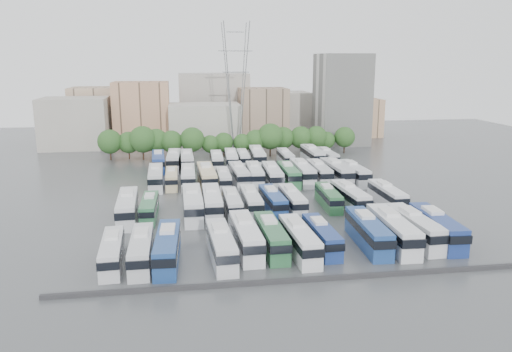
{
  "coord_description": "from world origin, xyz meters",
  "views": [
    {
      "loc": [
        -12.91,
        -83.38,
        24.33
      ],
      "look_at": [
        0.83,
        6.72,
        3.0
      ],
      "focal_mm": 35.0,
      "sensor_mm": 36.0,
      "label": 1
    }
  ],
  "objects": [
    {
      "name": "bus_r0_s5",
      "position": [
        -4.98,
        -22.58,
        1.99
      ],
      "size": [
        3.2,
        13.01,
        4.06
      ],
      "rotation": [
        0.0,
        0.0,
        0.03
      ],
      "color": "white",
      "rests_on": "ground"
    },
    {
      "name": "bus_r2_s4",
      "position": [
        -8.16,
        11.66,
        2.09
      ],
      "size": [
        3.41,
        13.67,
        4.26
      ],
      "rotation": [
        0.0,
        0.0,
        0.03
      ],
      "color": "beige",
      "rests_on": "ground"
    },
    {
      "name": "ground",
      "position": [
        0.0,
        0.0,
        0.0
      ],
      "size": [
        220.0,
        220.0,
        0.0
      ],
      "primitive_type": "plane",
      "color": "#424447",
      "rests_on": "ground"
    },
    {
      "name": "bus_r3_s1",
      "position": [
        -18.11,
        29.19,
        1.96
      ],
      "size": [
        3.33,
        12.83,
        3.99
      ],
      "rotation": [
        0.0,
        0.0,
        0.04
      ],
      "color": "navy",
      "rests_on": "ground"
    },
    {
      "name": "bus_r0_s2",
      "position": [
        -14.98,
        -24.95,
        1.96
      ],
      "size": [
        3.34,
        12.8,
        3.98
      ],
      "rotation": [
        0.0,
        0.0,
        -0.05
      ],
      "color": "navy",
      "rests_on": "ground"
    },
    {
      "name": "bus_r2_s10",
      "position": [
        11.38,
        13.01,
        2.04
      ],
      "size": [
        3.17,
        13.31,
        4.16
      ],
      "rotation": [
        0.0,
        0.0,
        -0.02
      ],
      "color": "silver",
      "rests_on": "ground"
    },
    {
      "name": "bus_r1_s0",
      "position": [
        -21.47,
        -7.06,
        2.04
      ],
      "size": [
        3.43,
        13.37,
        4.16
      ],
      "rotation": [
        0.0,
        0.0,
        0.04
      ],
      "color": "silver",
      "rests_on": "ground"
    },
    {
      "name": "bus_r0_s12",
      "position": [
        18.25,
        -22.71,
        2.02
      ],
      "size": [
        3.28,
        13.22,
        4.12
      ],
      "rotation": [
        0.0,
        0.0,
        0.03
      ],
      "color": "silver",
      "rests_on": "ground"
    },
    {
      "name": "bus_r0_s0",
      "position": [
        -21.6,
        -24.87,
        1.74
      ],
      "size": [
        3.03,
        11.37,
        3.53
      ],
      "rotation": [
        0.0,
        0.0,
        0.05
      ],
      "color": "silver",
      "rests_on": "ground"
    },
    {
      "name": "tree_line",
      "position": [
        -1.62,
        42.05,
        4.47
      ],
      "size": [
        66.12,
        7.93,
        8.48
      ],
      "color": "black",
      "rests_on": "ground"
    },
    {
      "name": "bus_r1_s13",
      "position": [
        21.54,
        -5.75,
        1.83
      ],
      "size": [
        2.59,
        11.88,
        3.73
      ],
      "rotation": [
        0.0,
        0.0,
        -0.0
      ],
      "color": "silver",
      "rests_on": "ground"
    },
    {
      "name": "bus_r0_s1",
      "position": [
        -18.12,
        -24.96,
        1.84
      ],
      "size": [
        2.67,
        11.93,
        3.74
      ],
      "rotation": [
        0.0,
        0.0,
        0.01
      ],
      "color": "silver",
      "rests_on": "ground"
    },
    {
      "name": "bus_r0_s13",
      "position": [
        21.31,
        -23.07,
        2.03
      ],
      "size": [
        3.55,
        13.31,
        4.14
      ],
      "rotation": [
        0.0,
        0.0,
        -0.05
      ],
      "color": "navy",
      "rests_on": "ground"
    },
    {
      "name": "bus_r0_s10",
      "position": [
        11.37,
        -23.33,
        2.01
      ],
      "size": [
        3.5,
        13.16,
        4.09
      ],
      "rotation": [
        0.0,
        0.0,
        -0.05
      ],
      "color": "navy",
      "rests_on": "ground"
    },
    {
      "name": "bus_r1_s10",
      "position": [
        11.44,
        -4.94,
        1.69
      ],
      "size": [
        2.85,
        11.03,
        3.43
      ],
      "rotation": [
        0.0,
        0.0,
        -0.04
      ],
      "color": "#2E6D3D",
      "rests_on": "ground"
    },
    {
      "name": "bus_r0_s4",
      "position": [
        -8.41,
        -25.09,
        1.91
      ],
      "size": [
        3.24,
        12.48,
        3.88
      ],
      "rotation": [
        0.0,
        0.0,
        0.04
      ],
      "color": "silver",
      "rests_on": "ground"
    },
    {
      "name": "bus_r3_s3",
      "position": [
        -11.7,
        28.74,
        1.99
      ],
      "size": [
        2.98,
        12.97,
        4.06
      ],
      "rotation": [
        0.0,
        0.0,
        0.01
      ],
      "color": "silver",
      "rests_on": "ground"
    },
    {
      "name": "bus_r3_s12",
      "position": [
        18.11,
        30.45,
        2.05
      ],
      "size": [
        2.98,
        13.31,
        4.17
      ],
      "rotation": [
        0.0,
        0.0,
        0.01
      ],
      "color": "silver",
      "rests_on": "ground"
    },
    {
      "name": "apartment_tower",
      "position": [
        34.0,
        58.0,
        13.0
      ],
      "size": [
        14.0,
        14.0,
        26.0
      ],
      "primitive_type": "cube",
      "color": "silver",
      "rests_on": "ground"
    },
    {
      "name": "bus_r2_s1",
      "position": [
        -18.01,
        13.21,
        1.96
      ],
      "size": [
        3.12,
        12.83,
        4.0
      ],
      "rotation": [
        0.0,
        0.0,
        0.03
      ],
      "color": "silver",
      "rests_on": "ground"
    },
    {
      "name": "bus_r3_s7",
      "position": [
        1.51,
        31.21,
        1.7
      ],
      "size": [
        2.73,
        11.11,
        3.47
      ],
      "rotation": [
        0.0,
        0.0,
        -0.03
      ],
      "color": "white",
      "rests_on": "ground"
    },
    {
      "name": "bus_r0_s7",
      "position": [
        1.63,
        -24.71,
        1.91
      ],
      "size": [
        3.1,
        12.5,
        3.9
      ],
      "rotation": [
        0.0,
        0.0,
        0.03
      ],
      "color": "white",
      "rests_on": "ground"
    },
    {
      "name": "bus_r3_s10",
      "position": [
        11.5,
        30.3,
        1.74
      ],
      "size": [
        2.66,
        11.32,
        3.54
      ],
      "rotation": [
        0.0,
        0.0,
        -0.02
      ],
      "color": "silver",
      "rests_on": "ground"
    },
    {
      "name": "electricity_pylon",
      "position": [
        2.0,
        50.0,
        18.66
      ],
      "size": [
        9.0,
        6.91,
        33.83
      ],
      "color": "slate",
      "rests_on": "ground"
    },
    {
      "name": "bus_r0_s11",
      "position": [
        14.77,
        -23.45,
        2.1
      ],
      "size": [
        3.52,
        13.76,
        4.28
      ],
      "rotation": [
        0.0,
        0.0,
        -0.04
      ],
      "color": "silver",
      "rests_on": "ground"
    },
    {
      "name": "parapet",
      "position": [
        0.0,
        -33.0,
        0.25
      ],
      "size": [
        56.0,
        0.5,
        0.5
      ],
      "primitive_type": "cube",
      "color": "#2D2D30",
      "rests_on": "ground"
    },
    {
      "name": "bus_r1_s6",
      "position": [
        -1.88,
        -5.78,
        1.78
      ],
      "size": [
        2.56,
        11.57,
        3.63
      ],
      "rotation": [
        0.0,
        0.0,
        -0.0
      ],
      "color": "silver",
      "rests_on": "ground"
    },
    {
      "name": "bus_r0_s6",
      "position": [
        -1.71,
        -22.86,
        1.9
      ],
      "size": [
        2.91,
        12.4,
        3.87
      ],
      "rotation": [
        0.0,
        0.0,
        0.02
      ],
      "color": "#2A633B",
      "rests_on": "ground"
    },
    {
      "name": "bus_r2_s2",
      "position": [
        -14.94,
        13.13,
        1.66
      ],
      "size": [
        2.37,
        10.8,
        3.39
      ],
      "rotation": [
        0.0,
        0.0,
        0.0
      ],
      "color": "beige",
      "rests_on": "ground"
    },
    {
      "name": "bus_r1_s4",
      "position": [
        -8.28,
        -6.19,
        2.0
      ],
      "size": [
        2.98,
        13.04,
        4.08
      ],
      "rotation": [
        0.0,
        0.0,
        -0.01
      ],
      "color": "silver",
      "rests_on": "ground"
    },
    {
      "name": "bus_r1_s8",
      "position": [
        4.9,
        -6.17,
        1.79
      ],
      "size": [
        2.64,
        11.62,
        3.64
      ],
      "rotation": [
        0.0,
        0.0,
        0.01
      ],
      "color": "silver",
      "rests_on": "ground"
    },
    {
      "name": "bus_r3_s6",
      "position": [
        -1.49,
        29.64,
        1.91
      ],
      "size": [
        3.34,
        12.5,
        3.88
      ],
      "rotation": [
        0.0,
        0.0,
        -0.05
      ],
      "color": "silver",
      "rests_on": "ground"
    },
    {
      "name": "bus_r3_s2",
      "position": [
        -14.68,
        29.82,
        2.0
      ],
      "size": [
        3.28,
        13.05,
        4.07
      ],
      "rotation": [
        0.0,
        0.0,
        -0.04
      ],
      "color": "silver",
      "rests_on": "ground"
    },
    {
      "name": "bus_r1_s3",
      "position": [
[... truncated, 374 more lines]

